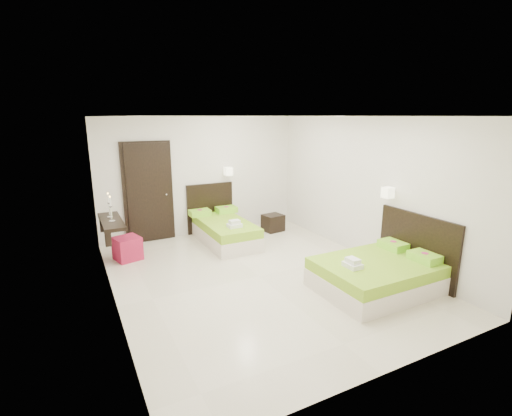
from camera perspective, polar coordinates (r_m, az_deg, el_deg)
name	(u,v)px	position (r m, az deg, el deg)	size (l,w,h in m)	color
floor	(259,276)	(6.30, 0.45, -10.44)	(5.50, 5.50, 0.00)	beige
bed_single	(224,229)	(7.92, -5.01, -3.20)	(1.09, 1.81, 1.49)	beige
bed_double	(380,272)	(6.10, 18.49, -9.38)	(1.76, 1.50, 1.45)	beige
nightstand	(273,223)	(8.65, 2.62, -2.28)	(0.43, 0.39, 0.39)	black
ottoman	(127,248)	(7.33, -19.17, -5.88)	(0.43, 0.43, 0.43)	maroon
door	(148,193)	(8.07, -16.22, 2.27)	(1.02, 0.15, 2.14)	black
console_shelf	(111,222)	(6.94, -21.44, -1.97)	(0.35, 1.20, 0.78)	black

